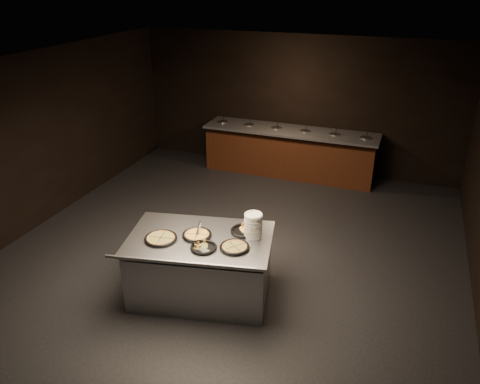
{
  "coord_description": "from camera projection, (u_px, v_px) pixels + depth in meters",
  "views": [
    {
      "loc": [
        2.31,
        -5.68,
        4.06
      ],
      "look_at": [
        0.08,
        0.3,
        1.02
      ],
      "focal_mm": 35.0,
      "sensor_mm": 36.0,
      "label": 1
    }
  ],
  "objects": [
    {
      "name": "pan_cheese_slices_a",
      "position": [
        245.0,
        231.0,
        6.22
      ],
      "size": [
        0.38,
        0.38,
        0.04
      ],
      "rotation": [
        0.0,
        0.0,
        1.24
      ],
      "color": "black",
      "rests_on": "serving_counter"
    },
    {
      "name": "plate_stack",
      "position": [
        253.0,
        226.0,
        6.05
      ],
      "size": [
        0.24,
        0.24,
        0.33
      ],
      "primitive_type": "cylinder",
      "color": "silver",
      "rests_on": "serving_counter"
    },
    {
      "name": "server_right",
      "position": [
        198.0,
        244.0,
        5.82
      ],
      "size": [
        0.3,
        0.16,
        0.15
      ],
      "rotation": [
        0.0,
        0.0,
        -0.37
      ],
      "color": "#B7BABF",
      "rests_on": "serving_counter"
    },
    {
      "name": "pan_cheese_slices_b",
      "position": [
        204.0,
        247.0,
        5.85
      ],
      "size": [
        0.34,
        0.34,
        0.04
      ],
      "rotation": [
        0.0,
        0.0,
        1.85
      ],
      "color": "black",
      "rests_on": "serving_counter"
    },
    {
      "name": "pan_cheese_whole",
      "position": [
        197.0,
        235.0,
        6.13
      ],
      "size": [
        0.39,
        0.39,
        0.04
      ],
      "rotation": [
        0.0,
        0.0,
        0.27
      ],
      "color": "black",
      "rests_on": "serving_counter"
    },
    {
      "name": "serving_counter",
      "position": [
        201.0,
        268.0,
        6.29
      ],
      "size": [
        2.08,
        1.57,
        0.9
      ],
      "rotation": [
        0.0,
        0.0,
        0.21
      ],
      "color": "#B7BABF",
      "rests_on": "ground"
    },
    {
      "name": "pan_veggie_slices",
      "position": [
        235.0,
        247.0,
        5.85
      ],
      "size": [
        0.38,
        0.38,
        0.04
      ],
      "rotation": [
        0.0,
        0.0,
        -0.65
      ],
      "color": "black",
      "rests_on": "serving_counter"
    },
    {
      "name": "salad_bar",
      "position": [
        289.0,
        155.0,
        10.11
      ],
      "size": [
        3.7,
        0.83,
        1.18
      ],
      "color": "#4E2B12",
      "rests_on": "ground"
    },
    {
      "name": "pan_veggie_whole",
      "position": [
        161.0,
        238.0,
        6.05
      ],
      "size": [
        0.43,
        0.43,
        0.04
      ],
      "rotation": [
        0.0,
        0.0,
        0.15
      ],
      "color": "black",
      "rests_on": "serving_counter"
    },
    {
      "name": "server_left",
      "position": [
        199.0,
        227.0,
        6.21
      ],
      "size": [
        0.12,
        0.3,
        0.15
      ],
      "rotation": [
        0.0,
        0.0,
        1.84
      ],
      "color": "#B7BABF",
      "rests_on": "serving_counter"
    },
    {
      "name": "room",
      "position": [
        227.0,
        172.0,
        6.66
      ],
      "size": [
        7.02,
        8.02,
        2.92
      ],
      "color": "black",
      "rests_on": "ground"
    }
  ]
}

